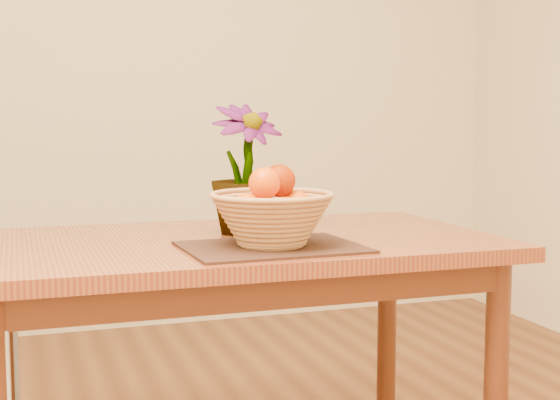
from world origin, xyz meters
name	(u,v)px	position (x,y,z in m)	size (l,w,h in m)	color
wall_back	(131,63)	(0.00, 2.25, 1.35)	(4.00, 0.02, 2.70)	#FAE5BE
table	(237,270)	(0.00, 0.30, 0.66)	(1.40, 0.80, 0.75)	brown
placemat	(272,247)	(0.04, 0.11, 0.75)	(0.44, 0.33, 0.01)	#341C13
wicker_basket	(272,221)	(0.04, 0.11, 0.82)	(0.31, 0.31, 0.13)	tan
orange_pile	(273,198)	(0.04, 0.11, 0.88)	(0.22, 0.21, 0.15)	#D45103
potted_plant	(245,169)	(0.05, 0.38, 0.93)	(0.21, 0.21, 0.37)	#133F12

